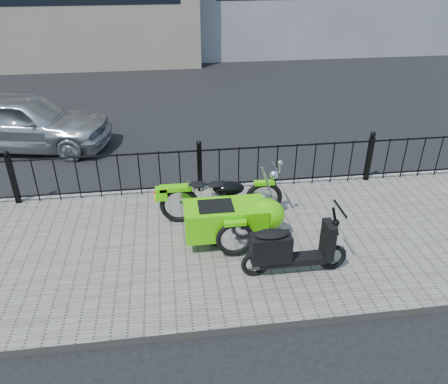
{
  "coord_description": "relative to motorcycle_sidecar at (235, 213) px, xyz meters",
  "views": [
    {
      "loc": [
        -0.57,
        -6.4,
        4.39
      ],
      "look_at": [
        0.29,
        -0.1,
        0.83
      ],
      "focal_mm": 35.0,
      "sensor_mm": 36.0,
      "label": 1
    }
  ],
  "objects": [
    {
      "name": "ground",
      "position": [
        -0.42,
        0.41,
        -0.59
      ],
      "size": [
        120.0,
        120.0,
        0.0
      ],
      "primitive_type": "plane",
      "color": "black",
      "rests_on": "ground"
    },
    {
      "name": "sidewalk",
      "position": [
        -0.42,
        -0.09,
        -0.53
      ],
      "size": [
        30.0,
        3.8,
        0.12
      ],
      "primitive_type": "cube",
      "color": "#686058",
      "rests_on": "ground"
    },
    {
      "name": "curb",
      "position": [
        -0.42,
        1.85,
        -0.53
      ],
      "size": [
        30.0,
        0.1,
        0.12
      ],
      "primitive_type": "cube",
      "color": "gray",
      "rests_on": "ground"
    },
    {
      "name": "iron_fence",
      "position": [
        -0.42,
        1.71,
        -0.01
      ],
      "size": [
        14.11,
        0.11,
        1.08
      ],
      "color": "black",
      "rests_on": "sidewalk"
    },
    {
      "name": "motorcycle_sidecar",
      "position": [
        0.0,
        0.0,
        0.0
      ],
      "size": [
        2.28,
        1.48,
        0.98
      ],
      "color": "black",
      "rests_on": "sidewalk"
    },
    {
      "name": "scooter",
      "position": [
        0.63,
        -1.02,
        -0.05
      ],
      "size": [
        1.61,
        0.47,
        1.09
      ],
      "color": "black",
      "rests_on": "sidewalk"
    },
    {
      "name": "spare_tire",
      "position": [
        -0.21,
        -0.27,
        -0.13
      ],
      "size": [
        0.69,
        0.13,
        0.69
      ],
      "primitive_type": "torus",
      "rotation": [
        1.57,
        0.0,
        -0.04
      ],
      "color": "black",
      "rests_on": "sidewalk"
    },
    {
      "name": "sedan_car",
      "position": [
        -4.43,
        4.72,
        0.1
      ],
      "size": [
        4.3,
        2.43,
        1.38
      ],
      "primitive_type": "imported",
      "rotation": [
        0.0,
        0.0,
        1.36
      ],
      "color": "#B7BABF",
      "rests_on": "ground"
    }
  ]
}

